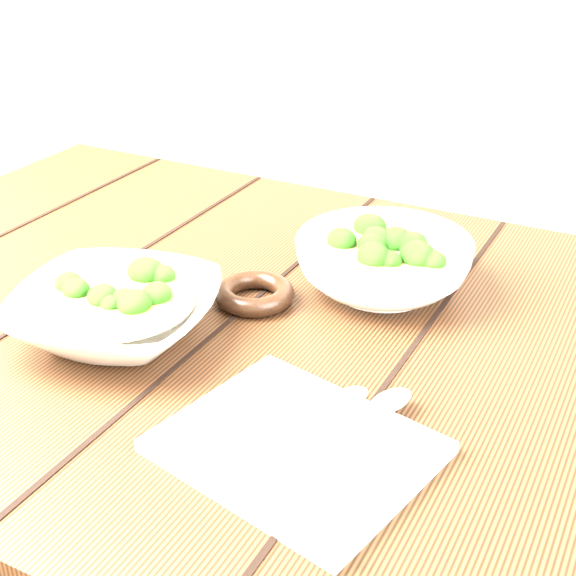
{
  "coord_description": "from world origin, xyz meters",
  "views": [
    {
      "loc": [
        0.4,
        -0.68,
        1.2
      ],
      "look_at": [
        0.04,
        -0.01,
        0.8
      ],
      "focal_mm": 50.0,
      "sensor_mm": 36.0,
      "label": 1
    }
  ],
  "objects_px": {
    "table": "(258,403)",
    "soup_bowl_front": "(115,311)",
    "trivet": "(254,293)",
    "napkin": "(296,447)",
    "soup_bowl_back": "(383,262)"
  },
  "relations": [
    {
      "from": "table",
      "to": "soup_bowl_front",
      "type": "distance_m",
      "value": 0.21
    },
    {
      "from": "table",
      "to": "trivet",
      "type": "relative_size",
      "value": 12.86
    },
    {
      "from": "napkin",
      "to": "soup_bowl_front",
      "type": "bearing_deg",
      "value": 174.03
    },
    {
      "from": "table",
      "to": "soup_bowl_front",
      "type": "relative_size",
      "value": 4.56
    },
    {
      "from": "soup_bowl_front",
      "to": "napkin",
      "type": "relative_size",
      "value": 1.22
    },
    {
      "from": "soup_bowl_back",
      "to": "napkin",
      "type": "height_order",
      "value": "soup_bowl_back"
    },
    {
      "from": "table",
      "to": "soup_bowl_back",
      "type": "distance_m",
      "value": 0.22
    },
    {
      "from": "table",
      "to": "trivet",
      "type": "xyz_separation_m",
      "value": [
        -0.02,
        0.03,
        0.13
      ]
    },
    {
      "from": "soup_bowl_front",
      "to": "soup_bowl_back",
      "type": "relative_size",
      "value": 1.18
    },
    {
      "from": "table",
      "to": "soup_bowl_back",
      "type": "height_order",
      "value": "soup_bowl_back"
    },
    {
      "from": "table",
      "to": "soup_bowl_front",
      "type": "bearing_deg",
      "value": -137.02
    },
    {
      "from": "soup_bowl_front",
      "to": "napkin",
      "type": "distance_m",
      "value": 0.28
    },
    {
      "from": "soup_bowl_front",
      "to": "napkin",
      "type": "height_order",
      "value": "soup_bowl_front"
    },
    {
      "from": "soup_bowl_back",
      "to": "soup_bowl_front",
      "type": "bearing_deg",
      "value": -132.9
    },
    {
      "from": "soup_bowl_front",
      "to": "table",
      "type": "bearing_deg",
      "value": 42.98
    }
  ]
}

